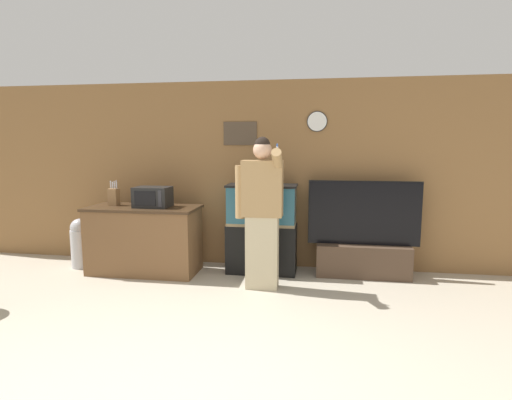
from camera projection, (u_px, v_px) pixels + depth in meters
name	position (u px, v px, depth m)	size (l,w,h in m)	color
wall_back_paneled	(258.00, 175.00, 5.64)	(10.00, 0.08, 2.60)	olive
counter_island	(144.00, 239.00, 5.40)	(1.49, 0.68, 0.90)	brown
microwave	(153.00, 197.00, 5.29)	(0.46, 0.33, 0.27)	black
knife_block	(114.00, 196.00, 5.45)	(0.12, 0.12, 0.34)	olive
aquarium_on_stand	(262.00, 229.00, 5.39)	(0.93, 0.44, 1.20)	black
tv_on_stand	(363.00, 248.00, 5.26)	(1.45, 0.40, 1.26)	#4C3828
person_standing	(261.00, 211.00, 4.73)	(0.57, 0.43, 1.82)	#BCAD89
trash_bin	(81.00, 242.00, 5.63)	(0.27, 0.27, 0.70)	#B7B7BC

